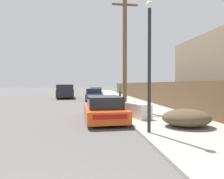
% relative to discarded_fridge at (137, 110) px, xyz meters
% --- Properties ---
extents(sidewalk_curb, '(4.20, 63.00, 0.12)m').
position_rel_discarded_fridge_xyz_m(sidewalk_curb, '(1.42, 15.02, -0.43)').
color(sidewalk_curb, '#9E998E').
rests_on(sidewalk_curb, ground).
extents(discarded_fridge, '(1.18, 1.88, 0.76)m').
position_rel_discarded_fridge_xyz_m(discarded_fridge, '(0.00, 0.00, 0.00)').
color(discarded_fridge, silver).
rests_on(discarded_fridge, sidewalk_curb).
extents(parked_sports_car_red, '(2.08, 4.58, 1.25)m').
position_rel_discarded_fridge_xyz_m(parked_sports_car_red, '(-1.76, 0.03, 0.08)').
color(parked_sports_car_red, '#E05114').
rests_on(parked_sports_car_red, ground).
extents(car_parked_mid, '(1.93, 4.13, 1.35)m').
position_rel_discarded_fridge_xyz_m(car_parked_mid, '(-1.95, 12.43, 0.14)').
color(car_parked_mid, '#2D478C').
rests_on(car_parked_mid, ground).
extents(car_parked_far, '(2.16, 4.70, 1.36)m').
position_rel_discarded_fridge_xyz_m(car_parked_far, '(-1.50, 19.93, 0.14)').
color(car_parked_far, silver).
rests_on(car_parked_far, ground).
extents(pickup_truck, '(2.39, 5.43, 1.80)m').
position_rel_discarded_fridge_xyz_m(pickup_truck, '(-5.47, 16.47, 0.42)').
color(pickup_truck, '#232328').
rests_on(pickup_truck, ground).
extents(utility_pole, '(1.80, 0.29, 7.99)m').
position_rel_discarded_fridge_xyz_m(utility_pole, '(-0.02, 3.48, 3.74)').
color(utility_pole, brown).
rests_on(utility_pole, sidewalk_curb).
extents(street_lamp, '(0.26, 0.26, 4.68)m').
position_rel_discarded_fridge_xyz_m(street_lamp, '(-0.37, -3.20, 2.35)').
color(street_lamp, '#232326').
rests_on(street_lamp, sidewalk_curb).
extents(brush_pile, '(1.99, 1.69, 0.71)m').
position_rel_discarded_fridge_xyz_m(brush_pile, '(1.45, -2.43, -0.01)').
color(brush_pile, brown).
rests_on(brush_pile, sidewalk_curb).
extents(wooden_fence, '(0.08, 37.81, 1.91)m').
position_rel_discarded_fridge_xyz_m(wooden_fence, '(3.37, 11.67, 0.59)').
color(wooden_fence, brown).
rests_on(wooden_fence, sidewalk_curb).
extents(pedestrian, '(0.34, 0.34, 1.77)m').
position_rel_discarded_fridge_xyz_m(pedestrian, '(1.26, 13.47, 0.55)').
color(pedestrian, '#282D42').
rests_on(pedestrian, sidewalk_curb).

